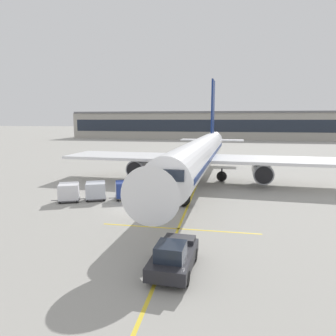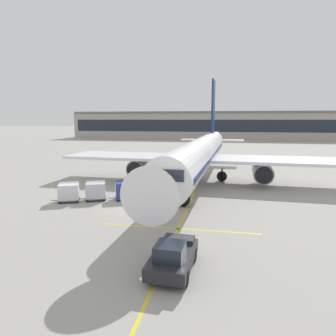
% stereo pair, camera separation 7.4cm
% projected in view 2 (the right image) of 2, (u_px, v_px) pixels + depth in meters
% --- Properties ---
extents(ground_plane, '(600.00, 600.00, 0.00)m').
position_uv_depth(ground_plane, '(134.00, 209.00, 27.70)').
color(ground_plane, '#9E9B93').
extents(parked_airplane, '(35.79, 45.82, 15.20)m').
position_uv_depth(parked_airplane, '(200.00, 154.00, 39.24)').
color(parked_airplane, white).
rests_on(parked_airplane, ground).
extents(belt_loader, '(5.04, 3.62, 3.45)m').
position_uv_depth(belt_loader, '(155.00, 186.00, 33.17)').
color(belt_loader, '#A3A8B2').
rests_on(belt_loader, ground).
extents(baggage_cart_lead, '(2.82, 2.23, 1.91)m').
position_uv_depth(baggage_cart_lead, '(125.00, 190.00, 31.06)').
color(baggage_cart_lead, '#515156').
rests_on(baggage_cart_lead, ground).
extents(baggage_cart_second, '(2.82, 2.23, 1.91)m').
position_uv_depth(baggage_cart_second, '(96.00, 190.00, 30.76)').
color(baggage_cart_second, '#515156').
rests_on(baggage_cart_second, ground).
extents(baggage_cart_third, '(2.82, 2.23, 1.91)m').
position_uv_depth(baggage_cart_third, '(69.00, 192.00, 30.17)').
color(baggage_cart_third, '#515156').
rests_on(baggage_cart_third, ground).
extents(pushback_tug, '(2.32, 4.50, 1.83)m').
position_uv_depth(pushback_tug, '(173.00, 257.00, 16.34)').
color(pushback_tug, '#232328').
rests_on(pushback_tug, ground).
extents(ground_crew_by_loader, '(0.57, 0.28, 1.74)m').
position_uv_depth(ground_crew_by_loader, '(161.00, 187.00, 32.08)').
color(ground_crew_by_loader, '#514C42').
rests_on(ground_crew_by_loader, ground).
extents(ground_crew_by_carts, '(0.33, 0.56, 1.74)m').
position_uv_depth(ground_crew_by_carts, '(135.00, 184.00, 33.86)').
color(ground_crew_by_carts, '#514C42').
rests_on(ground_crew_by_carts, ground).
extents(ground_crew_marshaller, '(0.57, 0.27, 1.74)m').
position_uv_depth(ground_crew_marshaller, '(148.00, 191.00, 30.30)').
color(ground_crew_marshaller, '#333847').
rests_on(ground_crew_marshaller, ground).
extents(ground_crew_wingwalker, '(0.47, 0.42, 1.74)m').
position_uv_depth(ground_crew_wingwalker, '(146.00, 185.00, 33.35)').
color(ground_crew_wingwalker, '#514C42').
rests_on(ground_crew_wingwalker, ground).
extents(safety_cone_engine_keepout, '(0.61, 0.61, 0.70)m').
position_uv_depth(safety_cone_engine_keepout, '(148.00, 178.00, 40.44)').
color(safety_cone_engine_keepout, black).
rests_on(safety_cone_engine_keepout, ground).
extents(apron_guidance_line_lead_in, '(0.20, 110.00, 0.01)m').
position_uv_depth(apron_guidance_line_lead_in, '(198.00, 183.00, 39.03)').
color(apron_guidance_line_lead_in, yellow).
rests_on(apron_guidance_line_lead_in, ground).
extents(apron_guidance_line_stop_bar, '(12.00, 0.20, 0.01)m').
position_uv_depth(apron_guidance_line_stop_bar, '(179.00, 229.00, 22.77)').
color(apron_guidance_line_stop_bar, yellow).
rests_on(apron_guidance_line_stop_bar, ground).
extents(terminal_building, '(113.49, 17.87, 11.23)m').
position_uv_depth(terminal_building, '(208.00, 125.00, 128.35)').
color(terminal_building, '#A8A399').
rests_on(terminal_building, ground).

